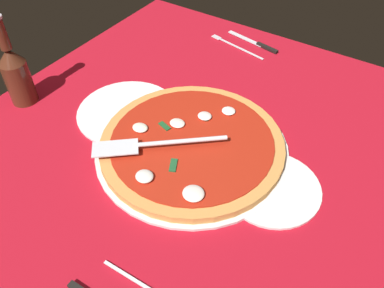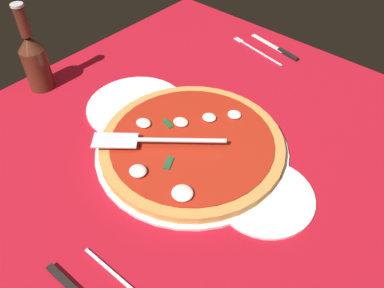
% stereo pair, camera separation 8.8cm
% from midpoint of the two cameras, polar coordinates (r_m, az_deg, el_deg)
% --- Properties ---
extents(ground_plane, '(1.08, 1.08, 0.01)m').
position_cam_midpoint_polar(ground_plane, '(0.92, 4.69, -0.26)').
color(ground_plane, '#AA101F').
extents(pizza_pan, '(0.44, 0.44, 0.01)m').
position_cam_midpoint_polar(pizza_pan, '(0.90, 2.82, -0.85)').
color(pizza_pan, silver).
rests_on(pizza_pan, ground_plane).
extents(dinner_plate_left, '(0.20, 0.20, 0.01)m').
position_cam_midpoint_polar(dinner_plate_left, '(0.83, 13.52, -7.60)').
color(dinner_plate_left, silver).
rests_on(dinner_plate_left, ground_plane).
extents(dinner_plate_right, '(0.25, 0.25, 0.01)m').
position_cam_midpoint_polar(dinner_plate_right, '(1.01, -5.59, 5.26)').
color(dinner_plate_right, white).
rests_on(dinner_plate_right, ground_plane).
extents(pizza, '(0.41, 0.41, 0.03)m').
position_cam_midpoint_polar(pizza, '(0.88, 2.81, -0.15)').
color(pizza, '#CE8B44').
rests_on(pizza, pizza_pan).
extents(pizza_server, '(0.24, 0.21, 0.01)m').
position_cam_midpoint_polar(pizza_server, '(0.85, -2.57, 0.40)').
color(pizza_server, silver).
rests_on(pizza_server, pizza).
extents(place_setting_near, '(0.22, 0.16, 0.01)m').
position_cam_midpoint_polar(place_setting_near, '(1.26, 13.01, 12.87)').
color(place_setting_near, white).
rests_on(place_setting_near, ground_plane).
extents(beer_bottle, '(0.07, 0.07, 0.24)m').
position_cam_midpoint_polar(beer_bottle, '(1.09, -19.65, 11.28)').
color(beer_bottle, '#4A2315').
rests_on(beer_bottle, ground_plane).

